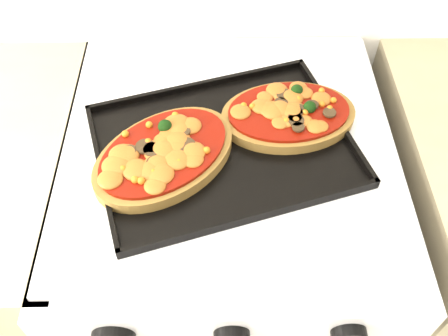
{
  "coord_description": "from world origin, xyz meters",
  "views": [
    {
      "loc": [
        -0.06,
        1.11,
        1.58
      ],
      "look_at": [
        -0.05,
        1.63,
        0.92
      ],
      "focal_mm": 40.0,
      "sensor_mm": 36.0,
      "label": 1
    }
  ],
  "objects_px": {
    "baking_tray": "(224,145)",
    "pizza_right": "(288,114)",
    "stove": "(227,262)",
    "pizza_left": "(164,154)"
  },
  "relations": [
    {
      "from": "stove",
      "to": "pizza_left",
      "type": "height_order",
      "value": "pizza_left"
    },
    {
      "from": "baking_tray",
      "to": "pizza_right",
      "type": "relative_size",
      "value": 1.79
    },
    {
      "from": "pizza_left",
      "to": "pizza_right",
      "type": "bearing_deg",
      "value": 22.81
    },
    {
      "from": "pizza_right",
      "to": "pizza_left",
      "type": "bearing_deg",
      "value": -157.19
    },
    {
      "from": "stove",
      "to": "pizza_left",
      "type": "distance_m",
      "value": 0.5
    },
    {
      "from": "pizza_left",
      "to": "pizza_right",
      "type": "relative_size",
      "value": 1.08
    },
    {
      "from": "pizza_left",
      "to": "pizza_right",
      "type": "distance_m",
      "value": 0.24
    },
    {
      "from": "stove",
      "to": "baking_tray",
      "type": "height_order",
      "value": "baking_tray"
    },
    {
      "from": "stove",
      "to": "pizza_right",
      "type": "bearing_deg",
      "value": 19.83
    },
    {
      "from": "pizza_left",
      "to": "pizza_right",
      "type": "xyz_separation_m",
      "value": [
        0.22,
        0.09,
        -0.0
      ]
    }
  ]
}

